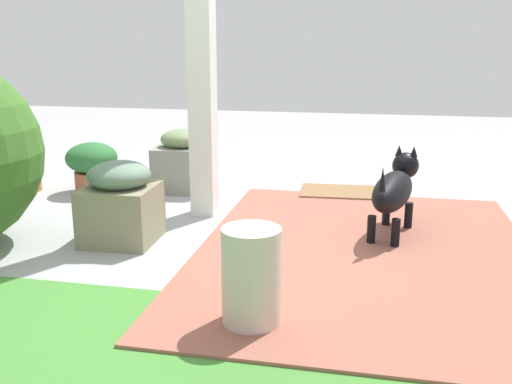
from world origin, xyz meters
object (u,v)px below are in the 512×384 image
at_px(doormat, 341,193).
at_px(stone_planter_nearest, 183,162).
at_px(dog, 395,189).
at_px(terracotta_pot_spiky, 21,155).
at_px(terracotta_pot_broad, 92,164).
at_px(ceramic_urn, 251,278).
at_px(stone_planter_mid, 121,203).
at_px(porch_pillar, 201,17).

bearing_deg(doormat, stone_planter_nearest, 5.02).
xyz_separation_m(dog, doormat, (0.36, -0.88, -0.27)).
bearing_deg(stone_planter_nearest, doormat, -174.98).
bearing_deg(dog, terracotta_pot_spiky, -10.19).
bearing_deg(doormat, dog, 112.19).
distance_m(terracotta_pot_broad, ceramic_urn, 2.47).
xyz_separation_m(stone_planter_mid, dog, (-1.54, -0.42, 0.06)).
relative_size(stone_planter_nearest, terracotta_pot_broad, 1.23).
bearing_deg(ceramic_urn, terracotta_pot_spiky, -38.90).
bearing_deg(porch_pillar, terracotta_pot_broad, -20.37).
distance_m(stone_planter_mid, terracotta_pot_spiky, 1.55).
relative_size(stone_planter_nearest, terracotta_pot_spiky, 0.80).
bearing_deg(ceramic_urn, stone_planter_nearest, -64.31).
xyz_separation_m(porch_pillar, doormat, (-0.87, -0.68, -1.26)).
relative_size(porch_pillar, ceramic_urn, 6.13).
height_order(ceramic_urn, doormat, ceramic_urn).
relative_size(stone_planter_mid, doormat, 0.79).
distance_m(dog, doormat, 0.99).
xyz_separation_m(stone_planter_mid, ceramic_urn, (-0.95, 0.84, -0.02)).
height_order(terracotta_pot_broad, ceramic_urn, ceramic_urn).
relative_size(porch_pillar, stone_planter_mid, 5.38).
bearing_deg(porch_pillar, dog, 170.72).
distance_m(dog, ceramic_urn, 1.40).
bearing_deg(ceramic_urn, terracotta_pot_broad, -48.24).
relative_size(ceramic_urn, doormat, 0.69).
xyz_separation_m(stone_planter_nearest, doormat, (-1.21, -0.11, -0.21)).
height_order(stone_planter_nearest, dog, dog).
distance_m(porch_pillar, stone_planter_mid, 1.25).
relative_size(terracotta_pot_spiky, doormat, 0.99).
bearing_deg(terracotta_pot_broad, dog, 165.58).
relative_size(terracotta_pot_spiky, dog, 0.83).
bearing_deg(stone_planter_nearest, terracotta_pot_broad, 16.73).
xyz_separation_m(porch_pillar, dog, (-1.22, 0.20, -0.98)).
height_order(porch_pillar, ceramic_urn, porch_pillar).
height_order(dog, doormat, dog).
distance_m(porch_pillar, stone_planter_nearest, 1.24).
xyz_separation_m(stone_planter_nearest, ceramic_urn, (-0.98, 2.04, -0.02)).
xyz_separation_m(stone_planter_mid, terracotta_pot_spiky, (1.24, -0.92, 0.05)).
bearing_deg(dog, doormat, -67.81).
height_order(terracotta_pot_broad, doormat, terracotta_pot_broad).
distance_m(terracotta_pot_spiky, dog, 2.82).
bearing_deg(dog, ceramic_urn, 65.09).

